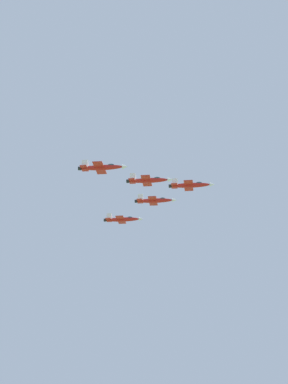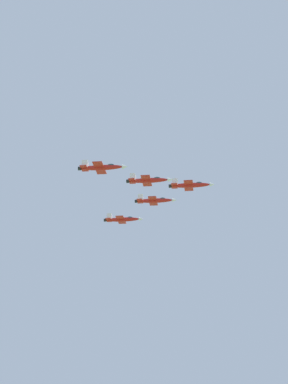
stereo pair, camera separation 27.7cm
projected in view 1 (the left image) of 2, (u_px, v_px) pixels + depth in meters
name	position (u px, v px, depth m)	size (l,w,h in m)	color
jet_lead	(191.00, 185.00, 221.80)	(15.84, 12.35, 3.77)	red
jet_left_wingman	(155.00, 200.00, 234.91)	(15.48, 11.82, 3.66)	red
jet_right_wingman	(149.00, 180.00, 210.37)	(15.31, 11.83, 3.63)	red
jet_left_outer	(123.00, 219.00, 247.14)	(15.29, 11.93, 3.64)	red
jet_right_outer	(102.00, 167.00, 200.01)	(15.66, 12.15, 3.72)	red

